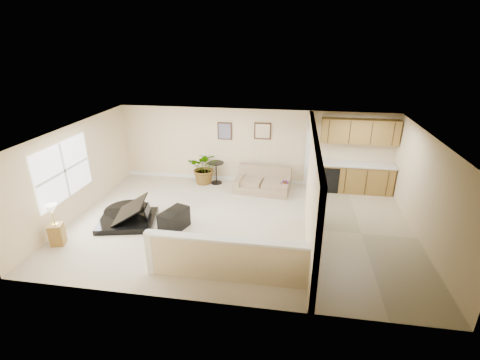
% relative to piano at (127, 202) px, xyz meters
% --- Properties ---
extents(floor, '(9.00, 9.00, 0.00)m').
position_rel_piano_xyz_m(floor, '(2.99, 0.26, -0.57)').
color(floor, beige).
rests_on(floor, ground).
extents(back_wall, '(9.00, 0.04, 2.50)m').
position_rel_piano_xyz_m(back_wall, '(2.99, 3.26, 0.68)').
color(back_wall, beige).
rests_on(back_wall, floor).
extents(front_wall, '(9.00, 0.04, 2.50)m').
position_rel_piano_xyz_m(front_wall, '(2.99, -2.74, 0.68)').
color(front_wall, beige).
rests_on(front_wall, floor).
extents(left_wall, '(0.04, 6.00, 2.50)m').
position_rel_piano_xyz_m(left_wall, '(-1.51, 0.26, 0.68)').
color(left_wall, beige).
rests_on(left_wall, floor).
extents(right_wall, '(0.04, 6.00, 2.50)m').
position_rel_piano_xyz_m(right_wall, '(7.49, 0.26, 0.68)').
color(right_wall, beige).
rests_on(right_wall, floor).
extents(ceiling, '(9.00, 6.00, 0.04)m').
position_rel_piano_xyz_m(ceiling, '(2.99, 0.26, 1.93)').
color(ceiling, silver).
rests_on(ceiling, back_wall).
extents(kitchen_vinyl, '(2.70, 6.00, 0.01)m').
position_rel_piano_xyz_m(kitchen_vinyl, '(6.14, 0.26, -0.57)').
color(kitchen_vinyl, tan).
rests_on(kitchen_vinyl, floor).
extents(interior_partition, '(0.18, 5.99, 2.50)m').
position_rel_piano_xyz_m(interior_partition, '(4.79, 0.52, 0.65)').
color(interior_partition, beige).
rests_on(interior_partition, floor).
extents(pony_half_wall, '(3.42, 0.22, 1.00)m').
position_rel_piano_xyz_m(pony_half_wall, '(3.07, -2.04, -0.05)').
color(pony_half_wall, beige).
rests_on(pony_half_wall, floor).
extents(left_window, '(0.05, 2.15, 1.45)m').
position_rel_piano_xyz_m(left_window, '(-1.49, -0.24, 0.88)').
color(left_window, white).
rests_on(left_window, left_wall).
extents(wall_art_left, '(0.48, 0.04, 0.58)m').
position_rel_piano_xyz_m(wall_art_left, '(2.04, 3.24, 1.18)').
color(wall_art_left, '#382214').
rests_on(wall_art_left, back_wall).
extents(wall_mirror, '(0.55, 0.04, 0.55)m').
position_rel_piano_xyz_m(wall_mirror, '(3.29, 3.24, 1.23)').
color(wall_mirror, '#382214').
rests_on(wall_mirror, back_wall).
extents(kitchen_cabinets, '(2.36, 0.65, 2.33)m').
position_rel_piano_xyz_m(kitchen_cabinets, '(6.18, 3.00, 0.30)').
color(kitchen_cabinets, olive).
rests_on(kitchen_cabinets, floor).
extents(piano, '(1.91, 1.93, 1.37)m').
position_rel_piano_xyz_m(piano, '(0.00, 0.00, 0.00)').
color(piano, black).
rests_on(piano, floor).
extents(piano_bench, '(0.68, 0.92, 0.55)m').
position_rel_piano_xyz_m(piano_bench, '(1.39, -0.27, -0.30)').
color(piano_bench, black).
rests_on(piano_bench, floor).
extents(loveseat, '(1.83, 1.16, 0.99)m').
position_rel_piano_xyz_m(loveseat, '(3.39, 2.57, -0.20)').
color(loveseat, tan).
rests_on(loveseat, floor).
extents(accent_table, '(0.52, 0.52, 0.75)m').
position_rel_piano_xyz_m(accent_table, '(1.79, 2.91, -0.09)').
color(accent_table, black).
rests_on(accent_table, floor).
extents(palm_plant, '(1.03, 0.90, 1.13)m').
position_rel_piano_xyz_m(palm_plant, '(1.41, 2.86, -0.02)').
color(palm_plant, black).
rests_on(palm_plant, floor).
extents(small_plant, '(0.37, 0.37, 0.51)m').
position_rel_piano_xyz_m(small_plant, '(4.10, 2.25, -0.36)').
color(small_plant, black).
rests_on(small_plant, floor).
extents(lamp_stand, '(0.39, 0.39, 1.04)m').
position_rel_piano_xyz_m(lamp_stand, '(-1.16, -1.34, -0.13)').
color(lamp_stand, olive).
rests_on(lamp_stand, floor).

